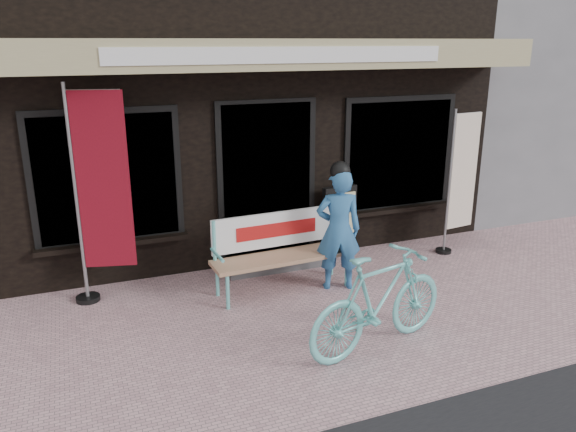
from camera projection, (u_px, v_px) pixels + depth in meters
name	position (u px, v px, depth m)	size (l,w,h in m)	color
ground	(330.00, 326.00, 5.96)	(70.00, 70.00, 0.00)	#CA9AA0
storefront	(207.00, 35.00, 9.48)	(7.00, 6.77, 6.00)	black
neighbor_right_near	(562.00, 45.00, 12.97)	(10.00, 7.00, 5.60)	slate
bench	(280.00, 246.00, 6.74)	(1.75, 0.53, 0.94)	#69CDC9
person	(339.00, 227.00, 6.68)	(0.62, 0.50, 1.58)	#2E679E
bicycle	(379.00, 301.00, 5.40)	(0.48, 1.69, 1.01)	#69CDC9
nobori_red	(100.00, 193.00, 6.20)	(0.74, 0.33, 2.50)	gray
nobori_cream	(461.00, 179.00, 7.83)	(0.60, 0.25, 2.04)	gray
menu_stand	(339.00, 221.00, 7.75)	(0.51, 0.17, 1.01)	black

